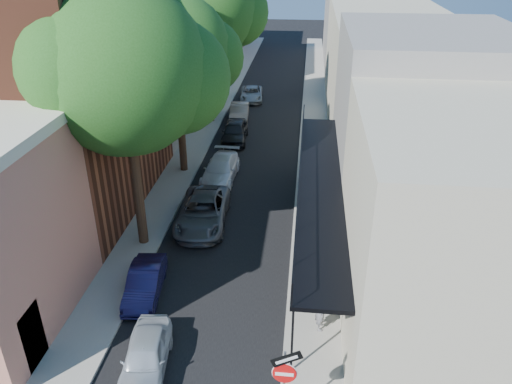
% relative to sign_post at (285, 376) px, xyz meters
% --- Properties ---
extents(road_surface, '(6.00, 64.00, 0.01)m').
position_rel_sign_post_xyz_m(road_surface, '(-3.16, 29.03, -2.03)').
color(road_surface, black).
rests_on(road_surface, ground).
extents(sidewalk_left, '(2.00, 64.00, 0.12)m').
position_rel_sign_post_xyz_m(sidewalk_left, '(-7.16, 29.03, -1.98)').
color(sidewalk_left, gray).
rests_on(sidewalk_left, ground).
extents(sidewalk_right, '(2.00, 64.00, 0.12)m').
position_rel_sign_post_xyz_m(sidewalk_right, '(0.84, 29.03, -1.98)').
color(sidewalk_right, gray).
rests_on(sidewalk_right, ground).
extents(buildings_left, '(10.10, 59.10, 12.00)m').
position_rel_sign_post_xyz_m(buildings_left, '(-12.46, 27.79, 2.90)').
color(buildings_left, tan).
rests_on(buildings_left, ground).
extents(buildings_right, '(9.80, 55.00, 10.00)m').
position_rel_sign_post_xyz_m(buildings_right, '(5.83, 28.51, 2.39)').
color(buildings_right, '#B9B198').
rests_on(buildings_right, ground).
extents(sign_post, '(0.89, 0.17, 2.99)m').
position_rel_sign_post_xyz_m(sign_post, '(0.00, 0.00, 0.00)').
color(sign_post, '#595B60').
rests_on(sign_post, ground).
extents(oak_near, '(7.48, 6.80, 11.42)m').
position_rel_sign_post_xyz_m(oak_near, '(-6.53, 9.29, 5.84)').
color(oak_near, '#302213').
rests_on(oak_near, ground).
extents(oak_mid, '(6.60, 6.00, 10.20)m').
position_rel_sign_post_xyz_m(oak_mid, '(-6.58, 17.26, 5.02)').
color(oak_mid, '#302213').
rests_on(oak_mid, ground).
extents(oak_far, '(7.70, 7.00, 11.90)m').
position_rel_sign_post_xyz_m(oak_far, '(-6.51, 26.30, 6.22)').
color(oak_far, '#302213').
rests_on(oak_far, ground).
extents(parked_car_a, '(1.80, 3.64, 1.20)m').
position_rel_sign_post_xyz_m(parked_car_a, '(-4.56, 1.67, -1.44)').
color(parked_car_a, '#B0B9C3').
rests_on(parked_car_a, ground).
extents(parked_car_b, '(1.56, 3.57, 1.14)m').
position_rel_sign_post_xyz_m(parked_car_b, '(-5.76, 5.46, -1.47)').
color(parked_car_b, '#171542').
rests_on(parked_car_b, ground).
extents(parked_car_c, '(2.54, 5.11, 1.39)m').
position_rel_sign_post_xyz_m(parked_car_c, '(-4.56, 11.04, -1.34)').
color(parked_car_c, '#54565C').
rests_on(parked_car_c, ground).
extents(parked_car_d, '(1.93, 4.49, 1.29)m').
position_rel_sign_post_xyz_m(parked_car_d, '(-4.56, 16.12, -1.39)').
color(parked_car_d, white).
rests_on(parked_car_d, ground).
extents(parked_car_e, '(1.85, 4.20, 1.40)m').
position_rel_sign_post_xyz_m(parked_car_e, '(-4.61, 22.25, -1.33)').
color(parked_car_e, black).
rests_on(parked_car_e, ground).
extents(parked_car_f, '(1.67, 4.00, 1.29)m').
position_rel_sign_post_xyz_m(parked_car_f, '(-4.88, 26.57, -1.39)').
color(parked_car_f, gray).
rests_on(parked_car_f, ground).
extents(parked_car_g, '(2.19, 4.17, 1.12)m').
position_rel_sign_post_xyz_m(parked_car_g, '(-4.56, 32.01, -1.48)').
color(parked_car_g, '#8B959D').
rests_on(parked_car_g, ground).
extents(pedestrian, '(0.41, 0.61, 1.63)m').
position_rel_sign_post_xyz_m(pedestrian, '(1.09, 4.13, -1.10)').
color(pedestrian, slate).
rests_on(pedestrian, sidewalk_right).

